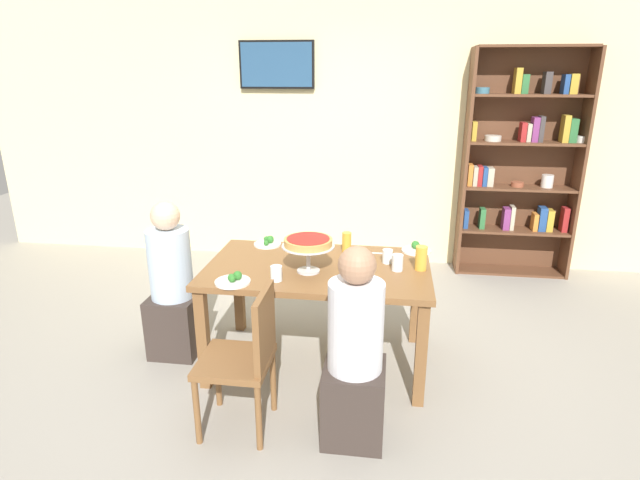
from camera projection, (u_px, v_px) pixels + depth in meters
name	position (u px, v px, depth m)	size (l,w,h in m)	color
ground_plane	(318.00, 361.00, 3.68)	(12.00, 12.00, 0.00)	gray
rear_partition	(348.00, 130.00, 5.30)	(8.00, 0.12, 2.80)	beige
dining_table	(318.00, 278.00, 3.47)	(1.50, 0.92, 0.74)	brown
bookshelf	(521.00, 164.00, 4.99)	(1.14, 0.30, 2.21)	brown
television	(277.00, 65.00, 5.10)	(0.76, 0.05, 0.46)	black
diner_head_west	(173.00, 291.00, 3.65)	(0.34, 0.34, 1.15)	#382D28
diner_near_right	(355.00, 361.00, 2.78)	(0.34, 0.34, 1.15)	#382D28
chair_near_left	(246.00, 354.00, 2.85)	(0.40, 0.40, 0.87)	brown
deep_dish_pizza_stand	(308.00, 244.00, 3.28)	(0.34, 0.34, 0.23)	silver
salad_plate_near_diner	(416.00, 249.00, 3.71)	(0.21, 0.21, 0.07)	white
salad_plate_far_diner	(233.00, 280.00, 3.16)	(0.22, 0.22, 0.07)	white
salad_plate_spare	(268.00, 243.00, 3.84)	(0.20, 0.20, 0.07)	white
beer_glass_amber_tall	(421.00, 258.00, 3.35)	(0.08, 0.08, 0.16)	gold
beer_glass_amber_short	(347.00, 242.00, 3.68)	(0.07, 0.07, 0.15)	gold
water_glass_clear_near	(387.00, 256.00, 3.48)	(0.07, 0.07, 0.09)	white
water_glass_clear_far	(398.00, 263.00, 3.35)	(0.07, 0.07, 0.11)	white
water_glass_clear_spare	(276.00, 273.00, 3.19)	(0.07, 0.07, 0.10)	white
cutlery_fork_near	(306.00, 247.00, 3.80)	(0.18, 0.02, 0.01)	silver
cutlery_knife_near	(376.00, 253.00, 3.67)	(0.18, 0.02, 0.01)	silver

